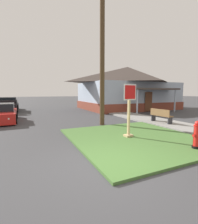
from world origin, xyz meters
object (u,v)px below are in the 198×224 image
at_px(manhole_cover, 80,132).
at_px(utility_pole, 102,44).
at_px(street_bench, 161,115).
at_px(stop_sign, 129,112).
at_px(fire_hydrant, 197,135).
at_px(parked_sedan_red, 2,114).
at_px(pickup_truck_black, 7,105).

bearing_deg(manhole_cover, utility_pole, 33.96).
distance_m(street_bench, utility_pole, 5.64).
xyz_separation_m(stop_sign, manhole_cover, (-1.62, 1.92, -1.16)).
distance_m(fire_hydrant, manhole_cover, 5.10).
bearing_deg(utility_pole, manhole_cover, -146.04).
relative_size(manhole_cover, utility_pole, 0.08).
height_order(parked_sedan_red, street_bench, parked_sedan_red).
bearing_deg(pickup_truck_black, parked_sedan_red, -87.90).
distance_m(fire_hydrant, street_bench, 4.74).
distance_m(pickup_truck_black, utility_pole, 13.17).
height_order(fire_hydrant, street_bench, fire_hydrant).
relative_size(fire_hydrant, pickup_truck_black, 0.18).
relative_size(parked_sedan_red, street_bench, 2.86).
xyz_separation_m(stop_sign, street_bench, (3.70, 1.82, -0.58)).
distance_m(fire_hydrant, parked_sedan_red, 11.57).
bearing_deg(fire_hydrant, pickup_truck_black, 113.49).
relative_size(manhole_cover, parked_sedan_red, 0.16).
distance_m(fire_hydrant, utility_pole, 6.98).
height_order(manhole_cover, utility_pole, utility_pole).
relative_size(manhole_cover, street_bench, 0.47).
relative_size(stop_sign, pickup_truck_black, 0.41).
bearing_deg(stop_sign, street_bench, 26.13).
distance_m(stop_sign, manhole_cover, 2.77).
bearing_deg(fire_hydrant, street_bench, 58.97).
height_order(fire_hydrant, stop_sign, stop_sign).
bearing_deg(street_bench, stop_sign, -153.87).
xyz_separation_m(manhole_cover, street_bench, (5.33, -0.11, 0.58)).
relative_size(fire_hydrant, parked_sedan_red, 0.23).
xyz_separation_m(manhole_cover, parked_sedan_red, (-3.96, 5.16, 0.53)).
height_order(pickup_truck_black, street_bench, pickup_truck_black).
bearing_deg(manhole_cover, street_bench, -1.14).
bearing_deg(stop_sign, parked_sedan_red, 128.24).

